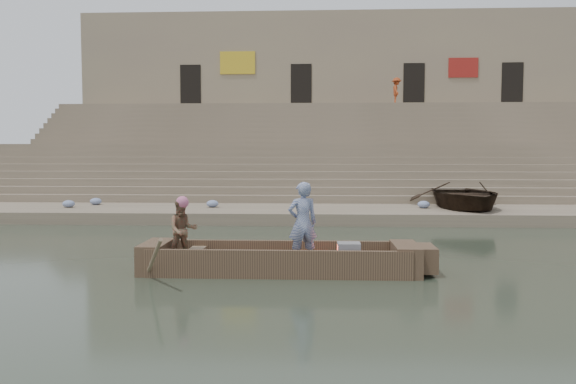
# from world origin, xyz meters

# --- Properties ---
(ground) EXTENTS (120.00, 120.00, 0.00)m
(ground) POSITION_xyz_m (0.00, 0.00, 0.00)
(ground) COLOR #2C3729
(ground) RESTS_ON ground
(lower_landing) EXTENTS (32.00, 4.00, 0.40)m
(lower_landing) POSITION_xyz_m (0.00, 8.00, 0.20)
(lower_landing) COLOR gray
(lower_landing) RESTS_ON ground
(mid_landing) EXTENTS (32.00, 3.00, 2.80)m
(mid_landing) POSITION_xyz_m (0.00, 15.50, 1.40)
(mid_landing) COLOR gray
(mid_landing) RESTS_ON ground
(upper_landing) EXTENTS (32.00, 3.00, 5.20)m
(upper_landing) POSITION_xyz_m (0.00, 22.50, 2.60)
(upper_landing) COLOR gray
(upper_landing) RESTS_ON ground
(ghat_steps) EXTENTS (32.00, 11.00, 5.20)m
(ghat_steps) POSITION_xyz_m (0.00, 17.19, 1.80)
(ghat_steps) COLOR gray
(ghat_steps) RESTS_ON ground
(building_wall) EXTENTS (32.00, 5.07, 11.20)m
(building_wall) POSITION_xyz_m (0.00, 26.50, 5.60)
(building_wall) COLOR gray
(building_wall) RESTS_ON ground
(main_rowboat) EXTENTS (5.00, 1.30, 0.22)m
(main_rowboat) POSITION_xyz_m (-1.74, -1.36, 0.11)
(main_rowboat) COLOR brown
(main_rowboat) RESTS_ON ground
(rowboat_trim) EXTENTS (6.04, 2.63, 1.93)m
(rowboat_trim) POSITION_xyz_m (-1.53, -1.37, 0.31)
(rowboat_trim) COLOR brown
(rowboat_trim) RESTS_ON ground
(standing_man) EXTENTS (0.69, 0.55, 1.64)m
(standing_man) POSITION_xyz_m (-1.26, -1.53, 1.04)
(standing_man) COLOR navy
(standing_man) RESTS_ON main_rowboat
(rowing_man) EXTENTS (0.74, 0.66, 1.26)m
(rowing_man) POSITION_xyz_m (-3.74, -1.30, 0.85)
(rowing_man) COLOR #26734A
(rowing_man) RESTS_ON main_rowboat
(television) EXTENTS (0.46, 0.42, 0.40)m
(television) POSITION_xyz_m (-0.34, -1.36, 0.42)
(television) COLOR gray
(television) RESTS_ON main_rowboat
(beached_rowboat) EXTENTS (3.49, 4.77, 0.96)m
(beached_rowboat) POSITION_xyz_m (4.33, 8.33, 0.88)
(beached_rowboat) COLOR #2D2116
(beached_rowboat) RESTS_ON lower_landing
(pedestrian) EXTENTS (0.64, 1.04, 1.56)m
(pedestrian) POSITION_xyz_m (3.65, 21.81, 5.98)
(pedestrian) COLOR #A33E1B
(pedestrian) RESTS_ON upper_landing
(cloth_bundles) EXTENTS (21.52, 1.53, 0.26)m
(cloth_bundles) POSITION_xyz_m (-2.12, 8.36, 0.53)
(cloth_bundles) COLOR #3F5999
(cloth_bundles) RESTS_ON lower_landing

